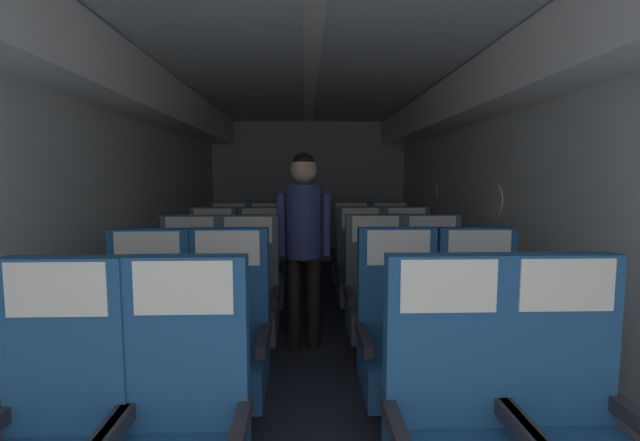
{
  "coord_description": "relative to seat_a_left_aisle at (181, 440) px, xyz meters",
  "views": [
    {
      "loc": [
        -0.05,
        -0.1,
        1.39
      ],
      "look_at": [
        0.08,
        4.03,
        0.98
      ],
      "focal_mm": 24.72,
      "sensor_mm": 36.0,
      "label": 1
    }
  ],
  "objects": [
    {
      "name": "seat_d_left_window",
      "position": [
        -0.45,
        2.64,
        0.0
      ],
      "size": [
        0.48,
        0.5,
        1.09
      ],
      "color": "#38383D",
      "rests_on": "ground"
    },
    {
      "name": "seat_d_left_aisle",
      "position": [
        0.02,
        2.64,
        0.0
      ],
      "size": [
        0.48,
        0.5,
        1.09
      ],
      "color": "#38383D",
      "rests_on": "ground"
    },
    {
      "name": "seat_e_right_window",
      "position": [
        0.98,
        3.51,
        0.0
      ],
      "size": [
        0.48,
        0.5,
        1.09
      ],
      "color": "#38383D",
      "rests_on": "ground"
    },
    {
      "name": "seat_a_right_window",
      "position": [
        0.97,
        -0.01,
        0.0
      ],
      "size": [
        0.48,
        0.5,
        1.09
      ],
      "color": "#38383D",
      "rests_on": "ground"
    },
    {
      "name": "seat_b_right_aisle",
      "position": [
        1.44,
        0.87,
        0.0
      ],
      "size": [
        0.48,
        0.5,
        1.09
      ],
      "color": "#38383D",
      "rests_on": "ground"
    },
    {
      "name": "seat_e_right_aisle",
      "position": [
        1.43,
        3.52,
        0.0
      ],
      "size": [
        0.48,
        0.5,
        1.09
      ],
      "color": "#38383D",
      "rests_on": "ground"
    },
    {
      "name": "seat_a_left_aisle",
      "position": [
        0.0,
        0.0,
        0.0
      ],
      "size": [
        0.48,
        0.5,
        1.09
      ],
      "color": "#38383D",
      "rests_on": "ground"
    },
    {
      "name": "seat_c_left_aisle",
      "position": [
        0.01,
        1.75,
        0.0
      ],
      "size": [
        0.48,
        0.5,
        1.09
      ],
      "color": "#38383D",
      "rests_on": "ground"
    },
    {
      "name": "seat_c_right_window",
      "position": [
        0.98,
        1.77,
        0.0
      ],
      "size": [
        0.48,
        0.5,
        1.09
      ],
      "color": "#38383D",
      "rests_on": "ground"
    },
    {
      "name": "seat_d_right_window",
      "position": [
        0.98,
        2.65,
        0.0
      ],
      "size": [
        0.48,
        0.5,
        1.09
      ],
      "color": "#38383D",
      "rests_on": "ground"
    },
    {
      "name": "seat_c_right_aisle",
      "position": [
        1.42,
        1.76,
        0.0
      ],
      "size": [
        0.48,
        0.5,
        1.09
      ],
      "color": "#38383D",
      "rests_on": "ground"
    },
    {
      "name": "flight_attendant",
      "position": [
        0.43,
        1.99,
        0.51
      ],
      "size": [
        0.43,
        0.28,
        1.58
      ],
      "rotation": [
        0.0,
        0.0,
        3.26
      ],
      "color": "black",
      "rests_on": "ground"
    },
    {
      "name": "ground",
      "position": [
        0.5,
        2.11,
        -0.47
      ],
      "size": [
        3.35,
        7.42,
        0.02
      ],
      "primitive_type": "cube",
      "color": "#2D3342"
    },
    {
      "name": "seat_d_right_aisle",
      "position": [
        1.43,
        2.64,
        0.0
      ],
      "size": [
        0.48,
        0.5,
        1.09
      ],
      "color": "#38383D",
      "rests_on": "ground"
    },
    {
      "name": "seat_b_right_window",
      "position": [
        0.98,
        0.88,
        0.0
      ],
      "size": [
        0.48,
        0.5,
        1.09
      ],
      "color": "#38383D",
      "rests_on": "ground"
    },
    {
      "name": "seat_e_left_window",
      "position": [
        -0.44,
        3.52,
        0.0
      ],
      "size": [
        0.48,
        0.5,
        1.09
      ],
      "color": "#38383D",
      "rests_on": "ground"
    },
    {
      "name": "seat_a_right_aisle",
      "position": [
        1.42,
        -0.0,
        0.0
      ],
      "size": [
        0.48,
        0.5,
        1.09
      ],
      "color": "#38383D",
      "rests_on": "ground"
    },
    {
      "name": "fuselage_shell",
      "position": [
        0.5,
        2.37,
        1.21
      ],
      "size": [
        3.23,
        7.07,
        2.32
      ],
      "color": "silver",
      "rests_on": "ground"
    },
    {
      "name": "seat_b_left_window",
      "position": [
        -0.44,
        0.87,
        0.0
      ],
      "size": [
        0.48,
        0.5,
        1.09
      ],
      "color": "#38383D",
      "rests_on": "ground"
    },
    {
      "name": "seat_b_left_aisle",
      "position": [
        0.0,
        0.89,
        0.0
      ],
      "size": [
        0.48,
        0.5,
        1.09
      ],
      "color": "#38383D",
      "rests_on": "ground"
    },
    {
      "name": "seat_c_left_window",
      "position": [
        -0.43,
        1.76,
        0.0
      ],
      "size": [
        0.48,
        0.5,
        1.09
      ],
      "color": "#38383D",
      "rests_on": "ground"
    },
    {
      "name": "seat_e_left_aisle",
      "position": [
        0.01,
        3.53,
        0.0
      ],
      "size": [
        0.48,
        0.5,
        1.09
      ],
      "color": "#38383D",
      "rests_on": "ground"
    }
  ]
}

